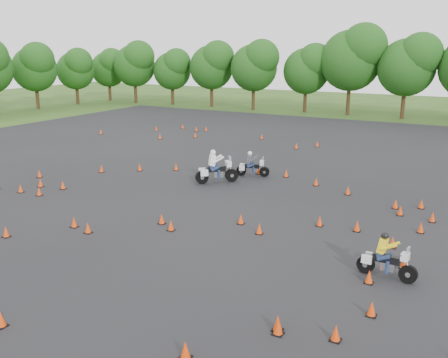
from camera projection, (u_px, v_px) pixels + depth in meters
ground at (182, 225)px, 22.46m from camera, size 140.00×140.00×0.00m
asphalt_pad at (241, 192)px, 27.55m from camera, size 62.00×62.00×0.00m
treeline at (411, 79)px, 49.18m from camera, size 87.06×32.85×11.07m
traffic_cones at (241, 188)px, 27.43m from camera, size 36.85×32.65×0.45m
rider_grey at (253, 164)px, 30.69m from camera, size 2.15×1.24×1.59m
rider_yellow at (387, 257)px, 17.08m from camera, size 2.12×0.80×1.60m
rider_white at (217, 166)px, 29.15m from camera, size 2.40×2.34×1.98m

